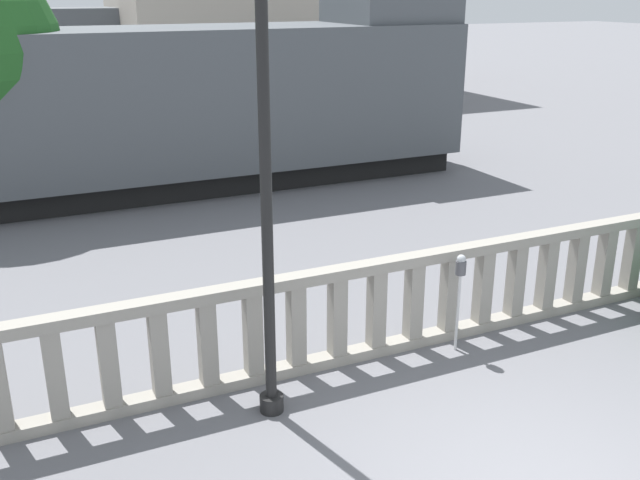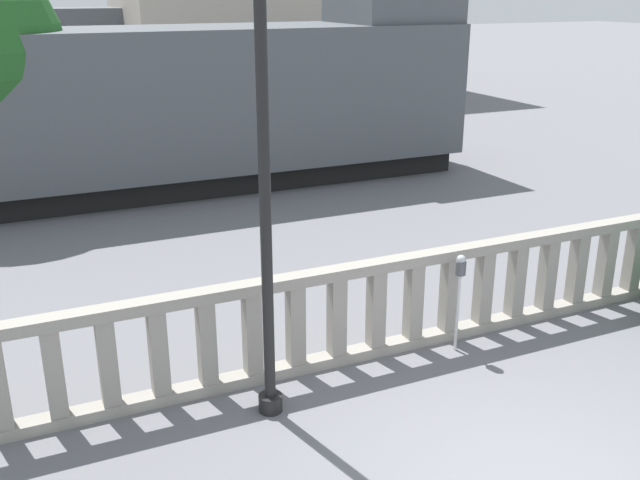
{
  "view_description": "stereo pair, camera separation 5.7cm",
  "coord_description": "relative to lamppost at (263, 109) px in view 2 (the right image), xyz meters",
  "views": [
    {
      "loc": [
        -4.23,
        -4.15,
        4.62
      ],
      "look_at": [
        -0.35,
        4.24,
        1.35
      ],
      "focal_mm": 40.0,
      "sensor_mm": 36.0,
      "label": 1
    },
    {
      "loc": [
        -4.17,
        -4.17,
        4.62
      ],
      "look_at": [
        -0.35,
        4.24,
        1.35
      ],
      "focal_mm": 40.0,
      "sensor_mm": 36.0,
      "label": 2
    }
  ],
  "objects": [
    {
      "name": "lamppost",
      "position": [
        0.0,
        0.0,
        0.0
      ],
      "size": [
        0.36,
        0.36,
        5.87
      ],
      "color": "black",
      "rests_on": "ground"
    },
    {
      "name": "parking_meter",
      "position": [
        2.79,
        0.35,
        -2.42
      ],
      "size": [
        0.14,
        0.14,
        1.37
      ],
      "color": "silver",
      "rests_on": "ground"
    },
    {
      "name": "balustrade",
      "position": [
        1.75,
        0.69,
        -2.82
      ],
      "size": [
        14.72,
        0.24,
        1.33
      ],
      "color": "gray",
      "rests_on": "ground"
    },
    {
      "name": "train_near",
      "position": [
        -0.25,
        10.08,
        -1.49
      ],
      "size": [
        18.03,
        3.15,
        4.38
      ],
      "color": "black",
      "rests_on": "ground"
    },
    {
      "name": "train_far",
      "position": [
        2.49,
        28.02,
        -1.49
      ],
      "size": [
        24.42,
        3.12,
        4.41
      ],
      "color": "black",
      "rests_on": "ground"
    }
  ]
}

